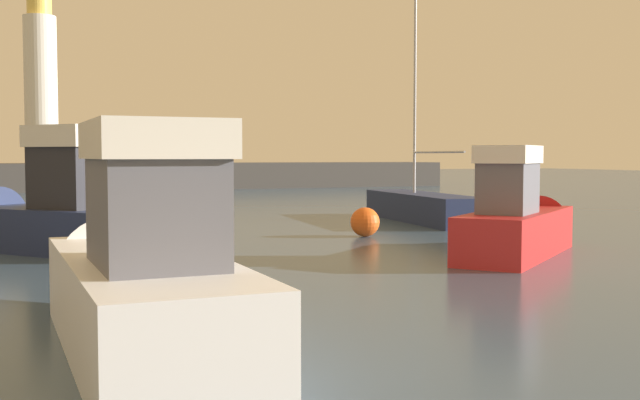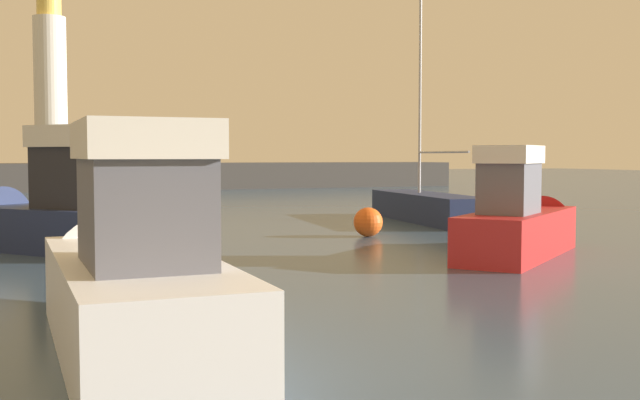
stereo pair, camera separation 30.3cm
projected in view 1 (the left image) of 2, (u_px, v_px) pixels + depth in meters
name	position (u px, v px, depth m)	size (l,w,h in m)	color
ground_plane	(145.00, 221.00, 33.36)	(220.00, 220.00, 0.00)	#384C60
breakwater	(80.00, 177.00, 62.94)	(64.63, 6.18, 2.22)	#423F3D
lighthouse	(41.00, 79.00, 61.40)	(2.56, 2.56, 14.36)	silver
motorboat_0	(135.00, 274.00, 11.53)	(2.23, 8.24, 3.52)	white
motorboat_1	(522.00, 222.00, 21.99)	(6.97, 6.10, 3.29)	#B21E1E
motorboat_4	(37.00, 215.00, 22.93)	(6.88, 7.60, 4.14)	#1E284C
sailboat_moored	(422.00, 206.00, 33.01)	(2.78, 8.76, 11.07)	#1E284C
mooring_buoy	(365.00, 222.00, 26.77)	(1.03, 1.03, 1.03)	#EA5919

